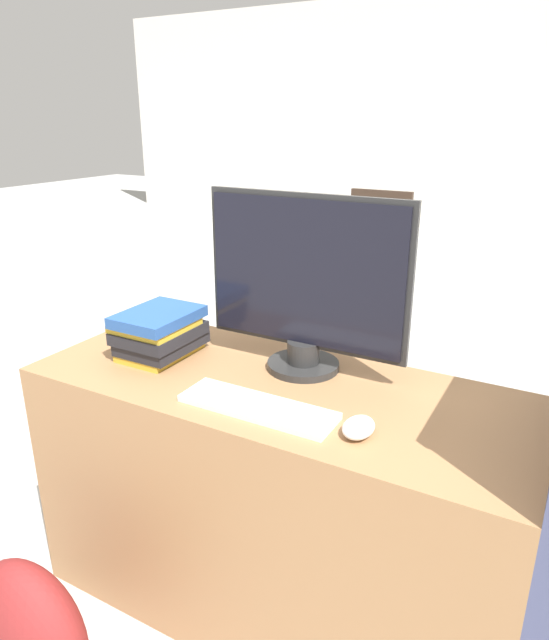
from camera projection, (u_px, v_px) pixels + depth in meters
wall_back at (545, 116)px, 6.49m from camera, size 12.00×0.06×2.80m
desk at (276, 498)px, 1.65m from camera, size 1.36×0.55×0.74m
monitor at (305, 285)px, 1.53m from camera, size 0.58×0.20×0.49m
keyboard at (258, 407)px, 1.38m from camera, size 0.40×0.12×0.02m
mouse at (359, 427)px, 1.27m from camera, size 0.07×0.10×0.04m
book_stack at (159, 333)px, 1.67m from camera, size 0.20×0.25×0.14m
far_chair at (373, 253)px, 4.00m from camera, size 0.44×0.44×0.92m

